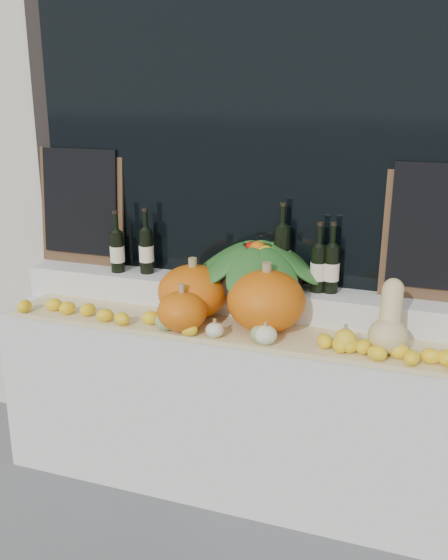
{
  "coord_description": "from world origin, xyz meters",
  "views": [
    {
      "loc": [
        0.92,
        -1.14,
        1.99
      ],
      "look_at": [
        0.0,
        1.45,
        1.12
      ],
      "focal_mm": 40.0,
      "sensor_mm": 36.0,
      "label": 1
    }
  ],
  "objects_px": {
    "pumpkin_left": "(193,292)",
    "butternut_squash": "(389,324)",
    "produce_bowl": "(258,264)",
    "pumpkin_right": "(266,301)",
    "wine_bottle_tall": "(282,256)"
  },
  "relations": [
    {
      "from": "pumpkin_left",
      "to": "wine_bottle_tall",
      "type": "bearing_deg",
      "value": 28.79
    },
    {
      "from": "pumpkin_left",
      "to": "produce_bowl",
      "type": "xyz_separation_m",
      "value": [
        0.27,
        0.17,
        0.12
      ]
    },
    {
      "from": "pumpkin_left",
      "to": "butternut_squash",
      "type": "distance_m",
      "value": 0.93
    },
    {
      "from": "pumpkin_left",
      "to": "produce_bowl",
      "type": "relative_size",
      "value": 0.51
    },
    {
      "from": "produce_bowl",
      "to": "wine_bottle_tall",
      "type": "height_order",
      "value": "wine_bottle_tall"
    },
    {
      "from": "pumpkin_right",
      "to": "pumpkin_left",
      "type": "bearing_deg",
      "value": 173.4
    },
    {
      "from": "pumpkin_left",
      "to": "produce_bowl",
      "type": "distance_m",
      "value": 0.34
    },
    {
      "from": "pumpkin_right",
      "to": "wine_bottle_tall",
      "type": "distance_m",
      "value": 0.29
    },
    {
      "from": "butternut_squash",
      "to": "produce_bowl",
      "type": "distance_m",
      "value": 0.72
    },
    {
      "from": "pumpkin_left",
      "to": "produce_bowl",
      "type": "height_order",
      "value": "produce_bowl"
    },
    {
      "from": "pumpkin_left",
      "to": "butternut_squash",
      "type": "xyz_separation_m",
      "value": [
        0.93,
        -0.1,
        -0.01
      ]
    },
    {
      "from": "butternut_squash",
      "to": "produce_bowl",
      "type": "xyz_separation_m",
      "value": [
        -0.66,
        0.27,
        0.12
      ]
    },
    {
      "from": "produce_bowl",
      "to": "wine_bottle_tall",
      "type": "bearing_deg",
      "value": 17.3
    },
    {
      "from": "wine_bottle_tall",
      "to": "pumpkin_right",
      "type": "bearing_deg",
      "value": -90.94
    },
    {
      "from": "pumpkin_left",
      "to": "pumpkin_right",
      "type": "distance_m",
      "value": 0.38
    }
  ]
}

